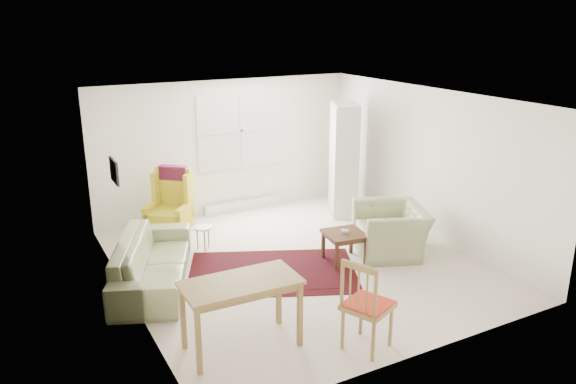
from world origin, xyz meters
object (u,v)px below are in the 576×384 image
sofa (152,252)px  coffee_table (344,247)px  wingback_chair (168,203)px  armchair (391,226)px  cabinet (344,160)px  desk_chair (368,303)px  stool (204,238)px  desk (242,314)px

sofa → coffee_table: sofa is taller
wingback_chair → coffee_table: bearing=-8.8°
coffee_table → armchair: bearing=-3.6°
coffee_table → cabinet: 2.38m
sofa → desk_chair: 3.21m
cabinet → armchair: bearing=-76.8°
sofa → coffee_table: (2.76, -0.67, -0.22)m
wingback_chair → sofa: bearing=-73.7°
coffee_table → stool: coffee_table is taller
stool → cabinet: (2.96, 0.43, 0.85)m
armchair → stool: size_ratio=2.96×
coffee_table → desk_chair: desk_chair is taller
wingback_chair → desk: (-0.30, -3.73, -0.17)m
wingback_chair → desk_chair: (0.94, -4.40, -0.02)m
sofa → armchair: sofa is taller
armchair → desk_chair: (-1.91, -2.02, 0.10)m
cabinet → desk_chair: (-2.31, -3.95, -0.49)m
stool → cabinet: 3.10m
coffee_table → desk: (-2.32, -1.40, 0.17)m
wingback_chair → desk: 3.75m
stool → sofa: bearing=-142.6°
cabinet → desk_chair: bearing=-95.5°
sofa → desk: bearing=-145.3°
sofa → wingback_chair: wingback_chair is taller
wingback_chair → desk_chair: 4.50m
desk → coffee_table: bearing=31.2°
sofa → wingback_chair: (0.74, 1.66, 0.12)m
stool → desk: desk is taller
wingback_chair → armchair: bearing=0.4°
sofa → armchair: bearing=-78.7°
desk → sofa: bearing=102.0°
sofa → wingback_chair: 1.82m
armchair → coffee_table: 0.86m
cabinet → desk: bearing=-112.4°
armchair → wingback_chair: bearing=-107.5°
stool → desk_chair: size_ratio=0.35×
stool → desk_chair: bearing=-79.6°
wingback_chair → desk: wingback_chair is taller
armchair → coffee_table: armchair is taller
coffee_table → wingback_chair: bearing=131.0°
cabinet → desk_chair: cabinet is taller
wingback_chair → cabinet: 3.31m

